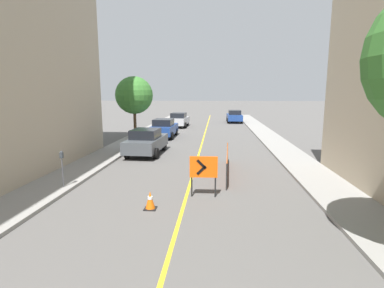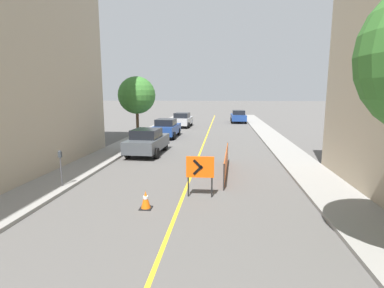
{
  "view_description": "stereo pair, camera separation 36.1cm",
  "coord_description": "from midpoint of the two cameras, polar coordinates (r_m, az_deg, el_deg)",
  "views": [
    {
      "loc": [
        1.07,
        4.87,
        3.77
      ],
      "look_at": [
        -0.25,
        20.99,
        1.0
      ],
      "focal_mm": 28.0,
      "sensor_mm": 36.0,
      "label": 1
    },
    {
      "loc": [
        1.43,
        4.9,
        3.77
      ],
      "look_at": [
        -0.25,
        20.99,
        1.0
      ],
      "focal_mm": 28.0,
      "sensor_mm": 36.0,
      "label": 2
    }
  ],
  "objects": [
    {
      "name": "traffic_cone_third",
      "position": [
        10.08,
        -9.0,
        -10.55
      ],
      "size": [
        0.4,
        0.4,
        0.6
      ],
      "color": "black",
      "rests_on": "ground_plane"
    },
    {
      "name": "parked_car_opposite_side",
      "position": [
        39.03,
        7.8,
        5.26
      ],
      "size": [
        1.94,
        4.34,
        1.59
      ],
      "rotation": [
        0.0,
        0.0,
        0.02
      ],
      "color": "navy",
      "rests_on": "ground_plane"
    },
    {
      "name": "arrow_barricade_primary",
      "position": [
        10.87,
        1.26,
        -4.73
      ],
      "size": [
        1.02,
        0.1,
        1.51
      ],
      "rotation": [
        0.0,
        0.0,
        0.03
      ],
      "color": "#EF560C",
      "rests_on": "ground_plane"
    },
    {
      "name": "parked_car_curb_far",
      "position": [
        33.56,
        -2.84,
        4.63
      ],
      "size": [
        2.02,
        4.39,
        1.59
      ],
      "rotation": [
        0.0,
        0.0,
        -0.05
      ],
      "color": "#B7B7BC",
      "rests_on": "ground_plane"
    },
    {
      "name": "lane_stripe",
      "position": [
        23.45,
        1.57,
        0.47
      ],
      "size": [
        0.12,
        56.0,
        0.01
      ],
      "color": "gold",
      "rests_on": "ground_plane"
    },
    {
      "name": "safety_mesh_fence",
      "position": [
        14.18,
        5.98,
        -3.52
      ],
      "size": [
        0.26,
        5.03,
        1.07
      ],
      "rotation": [
        0.0,
        0.0,
        1.53
      ],
      "color": "#EF560C",
      "rests_on": "ground_plane"
    },
    {
      "name": "street_tree_left_near",
      "position": [
        25.15,
        -11.38,
        9.07
      ],
      "size": [
        3.04,
        3.04,
        4.98
      ],
      "color": "#4C3823",
      "rests_on": "sidewalk_left"
    },
    {
      "name": "parked_car_curb_near",
      "position": [
        18.74,
        -9.22,
        0.47
      ],
      "size": [
        2.01,
        4.38,
        1.59
      ],
      "rotation": [
        0.0,
        0.0,
        -0.05
      ],
      "color": "#474C51",
      "rests_on": "ground_plane"
    },
    {
      "name": "sidewalk_left",
      "position": [
        24.37,
        -11.56,
        0.77
      ],
      "size": [
        2.02,
        56.0,
        0.13
      ],
      "color": "gray",
      "rests_on": "ground_plane"
    },
    {
      "name": "parking_meter_far_curb",
      "position": [
        12.73,
        -24.28,
        -3.11
      ],
      "size": [
        0.12,
        0.11,
        1.43
      ],
      "color": "#4C4C51",
      "rests_on": "sidewalk_left"
    },
    {
      "name": "parked_car_curb_mid",
      "position": [
        25.71,
        -5.78,
        3.03
      ],
      "size": [
        1.95,
        4.35,
        1.59
      ],
      "rotation": [
        0.0,
        0.0,
        -0.03
      ],
      "color": "navy",
      "rests_on": "ground_plane"
    },
    {
      "name": "sidewalk_right",
      "position": [
        23.8,
        15.02,
        0.42
      ],
      "size": [
        2.02,
        56.0,
        0.13
      ],
      "color": "gray",
      "rests_on": "ground_plane"
    }
  ]
}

